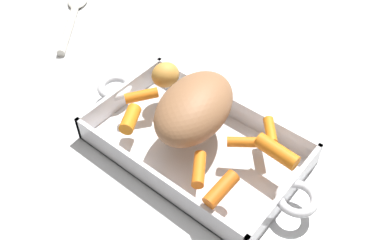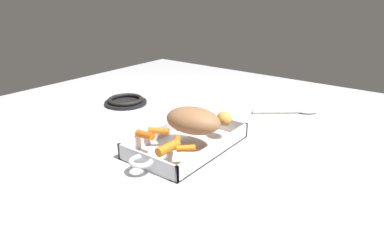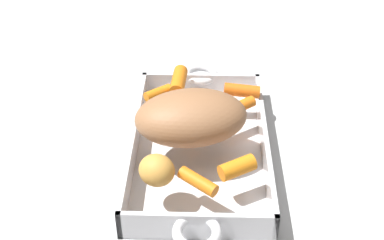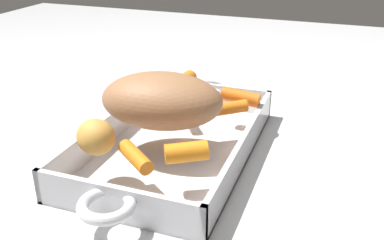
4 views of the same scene
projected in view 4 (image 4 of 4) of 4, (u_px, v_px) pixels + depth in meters
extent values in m
plane|color=silver|center=(175.00, 152.00, 0.60)|extent=(1.84, 1.84, 0.00)
cube|color=silver|center=(175.00, 150.00, 0.60)|extent=(0.33, 0.20, 0.01)
cube|color=silver|center=(244.00, 150.00, 0.57)|extent=(0.33, 0.01, 0.04)
cube|color=silver|center=(112.00, 127.00, 0.63)|extent=(0.33, 0.01, 0.04)
cube|color=silver|center=(116.00, 204.00, 0.46)|extent=(0.01, 0.20, 0.04)
cube|color=silver|center=(211.00, 97.00, 0.73)|extent=(0.01, 0.20, 0.04)
torus|color=silver|center=(107.00, 205.00, 0.44)|extent=(0.06, 0.06, 0.01)
torus|color=silver|center=(214.00, 87.00, 0.74)|extent=(0.06, 0.06, 0.01)
ellipsoid|color=#9C6A45|center=(162.00, 100.00, 0.56)|extent=(0.13, 0.17, 0.07)
cylinder|color=orange|center=(134.00, 157.00, 0.49)|extent=(0.05, 0.05, 0.02)
cylinder|color=orange|center=(241.00, 97.00, 0.64)|extent=(0.02, 0.06, 0.03)
cylinder|color=orange|center=(178.00, 96.00, 0.65)|extent=(0.05, 0.04, 0.02)
cylinder|color=orange|center=(182.00, 83.00, 0.70)|extent=(0.07, 0.03, 0.02)
cylinder|color=orange|center=(156.00, 89.00, 0.68)|extent=(0.04, 0.05, 0.02)
cylinder|color=orange|center=(227.00, 108.00, 0.61)|extent=(0.05, 0.06, 0.02)
cylinder|color=orange|center=(186.00, 152.00, 0.49)|extent=(0.04, 0.05, 0.02)
ellipsoid|color=gold|center=(96.00, 137.00, 0.50)|extent=(0.06, 0.06, 0.04)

